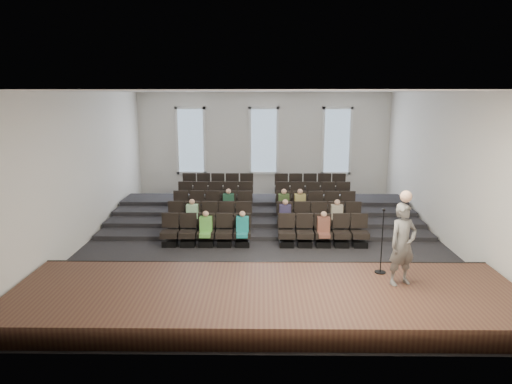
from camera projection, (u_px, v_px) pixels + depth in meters
ground at (264, 240)px, 15.62m from camera, size 14.00×14.00×0.00m
ceiling at (265, 91)px, 14.55m from camera, size 12.00×14.00×0.02m
wall_back at (264, 145)px, 21.95m from camera, size 12.00×0.04×5.00m
wall_front at (267, 231)px, 8.23m from camera, size 12.00×0.04×5.00m
wall_left at (84, 168)px, 15.16m from camera, size 0.04×14.00×5.00m
wall_right at (447, 169)px, 15.02m from camera, size 0.04×14.00×5.00m
stage at (266, 300)px, 10.58m from camera, size 11.80×3.60×0.50m
stage_lip at (265, 271)px, 12.31m from camera, size 11.80×0.06×0.52m
risers at (264, 211)px, 18.67m from camera, size 11.80×4.80×0.60m
seating_rows at (264, 210)px, 16.98m from camera, size 6.80×4.70×1.67m
windows at (264, 141)px, 21.84m from camera, size 8.44×0.10×3.24m
audience at (267, 214)px, 15.88m from camera, size 5.45×2.64×1.10m
speaker at (403, 244)px, 10.64m from camera, size 0.84×0.70×1.96m
mic_stand at (381, 254)px, 11.42m from camera, size 0.28×0.28×1.68m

